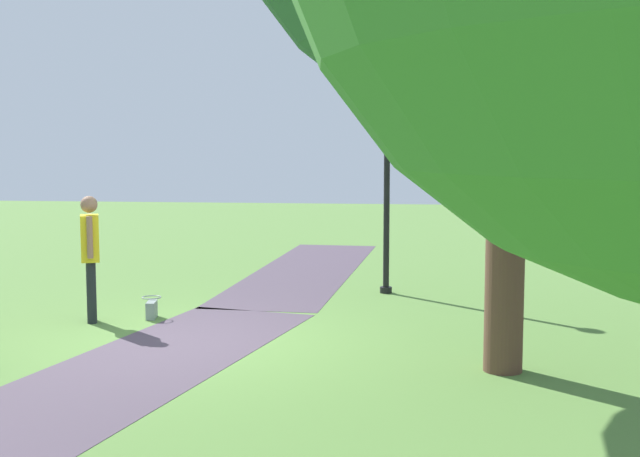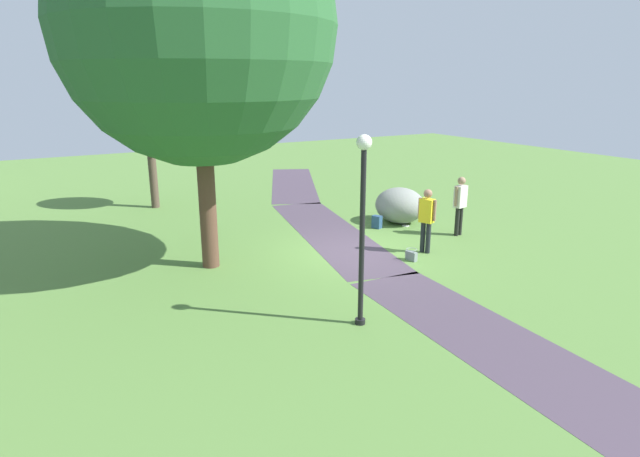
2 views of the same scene
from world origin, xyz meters
The scene contains 13 objects.
ground_plane centered at (0.00, 0.00, 0.00)m, with size 48.00×48.00×0.00m, color #557D39.
footpath_segment_near centered at (-6.01, 0.50, 0.00)m, with size 8.09×2.28×0.01m.
footpath_segment_mid centered at (1.90, -0.54, 0.00)m, with size 8.21×3.48×0.01m.
footpath_segment_far centered at (9.44, -3.07, 0.00)m, with size 8.03×5.08×0.01m.
large_shade_tree centered at (0.82, 3.59, 5.68)m, with size 6.29×6.29×8.84m.
young_tree_near_path centered at (7.93, 3.34, 3.08)m, with size 2.04×2.04×4.14m.
lamp_post centered at (-3.75, 2.14, 2.23)m, with size 0.28×0.28×3.61m.
lawn_boulder centered at (1.81, -3.12, 0.58)m, with size 1.85×1.71×1.15m.
woman_with_handbag centered at (-1.01, -1.80, 1.02)m, with size 0.49×0.36×1.75m.
man_near_boulder centered at (-0.23, -3.75, 1.04)m, with size 0.30×0.51×1.78m.
handbag_on_grass centered at (-1.34, -1.06, 0.14)m, with size 0.34×0.31×0.31m.
backpack_by_boulder centered at (1.62, -2.10, 0.19)m, with size 0.34×0.33×0.40m.
frisbee_on_grass centered at (1.36, -3.03, 0.01)m, with size 0.23×0.23×0.02m.
Camera 2 is at (-11.40, 7.37, 4.53)m, focal length 29.53 mm.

